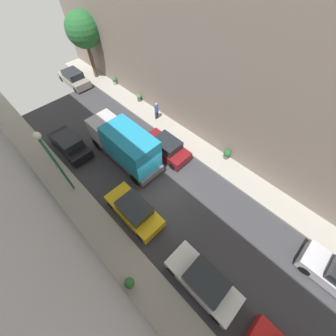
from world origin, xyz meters
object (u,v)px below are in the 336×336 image
at_px(parked_car_right_2, 166,147).
at_px(pedestrian, 157,110).
at_px(potted_plant_0, 130,283).
at_px(potted_plant_5, 114,81).
at_px(parked_car_left_4, 70,144).
at_px(street_tree_1, 83,30).
at_px(parked_car_left_2, 203,281).
at_px(potted_plant_3, 139,98).
at_px(parked_car_right_3, 74,78).
at_px(parked_car_left_3, 134,210).
at_px(lamp_post, 51,156).
at_px(potted_plant_1, 227,154).
at_px(delivery_truck, 125,145).

distance_m(parked_car_right_2, pedestrian, 4.39).
distance_m(potted_plant_0, potted_plant_5, 20.19).
distance_m(parked_car_left_4, street_tree_1, 12.15).
height_order(parked_car_left_2, street_tree_1, street_tree_1).
bearing_deg(potted_plant_3, parked_car_right_3, 111.27).
bearing_deg(potted_plant_0, parked_car_right_2, 33.74).
height_order(parked_car_left_3, lamp_post, lamp_post).
bearing_deg(potted_plant_1, potted_plant_0, -171.86).
relative_size(parked_car_right_2, lamp_post, 0.75).
bearing_deg(pedestrian, parked_car_right_2, -123.10).
height_order(parked_car_right_3, potted_plant_3, parked_car_right_3).
xyz_separation_m(parked_car_right_2, potted_plant_0, (-8.28, -5.53, -0.12)).
height_order(parked_car_left_2, parked_car_left_3, same).
relative_size(pedestrian, potted_plant_1, 1.95).
distance_m(potted_plant_1, potted_plant_3, 10.86).
height_order(parked_car_right_2, lamp_post, lamp_post).
relative_size(potted_plant_0, potted_plant_3, 1.15).
xyz_separation_m(street_tree_1, lamp_post, (-9.75, -11.78, -1.16)).
bearing_deg(parked_car_left_4, parked_car_left_3, -90.00).
height_order(parked_car_right_2, delivery_truck, delivery_truck).
distance_m(parked_car_left_4, potted_plant_5, 9.96).
bearing_deg(parked_car_left_4, delivery_truck, -56.92).
bearing_deg(delivery_truck, parked_car_left_2, -105.08).
xyz_separation_m(parked_car_right_3, potted_plant_1, (3.00, -18.52, -0.08)).
xyz_separation_m(pedestrian, potted_plant_5, (0.62, 7.54, -0.50)).
relative_size(delivery_truck, potted_plant_0, 7.85).
bearing_deg(parked_car_left_3, potted_plant_5, 58.37).
xyz_separation_m(parked_car_left_4, potted_plant_3, (8.38, 1.07, -0.19)).
xyz_separation_m(parked_car_right_2, street_tree_1, (2.45, 14.11, 4.26)).
distance_m(parked_car_left_3, potted_plant_0, 4.22).
bearing_deg(potted_plant_0, parked_car_right_3, 67.63).
bearing_deg(potted_plant_1, potted_plant_3, 90.11).
height_order(parked_car_left_2, delivery_truck, delivery_truck).
xyz_separation_m(potted_plant_3, potted_plant_5, (0.03, 4.26, 0.04)).
xyz_separation_m(parked_car_left_2, delivery_truck, (2.70, 10.02, 1.07)).
distance_m(parked_car_left_4, parked_car_right_3, 10.26).
bearing_deg(street_tree_1, parked_car_left_2, -109.31).
distance_m(parked_car_right_3, potted_plant_1, 18.76).
bearing_deg(parked_car_left_3, parked_car_right_3, 72.43).
xyz_separation_m(potted_plant_3, lamp_post, (-10.28, -4.62, 3.29)).
distance_m(pedestrian, potted_plant_3, 3.37).
bearing_deg(pedestrian, parked_car_right_3, 102.34).
bearing_deg(pedestrian, parked_car_left_4, 164.21).
xyz_separation_m(parked_car_left_2, street_tree_1, (7.85, 22.40, 4.26)).
bearing_deg(delivery_truck, parked_car_left_3, -122.87).
height_order(potted_plant_3, potted_plant_5, potted_plant_5).
height_order(parked_car_left_2, potted_plant_0, parked_car_left_2).
xyz_separation_m(parked_car_left_3, street_tree_1, (7.85, 16.56, 4.26)).
bearing_deg(parked_car_left_4, lamp_post, -118.18).
xyz_separation_m(potted_plant_1, potted_plant_5, (0.01, 15.12, -0.07)).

